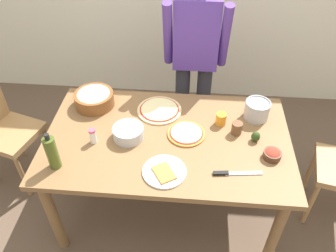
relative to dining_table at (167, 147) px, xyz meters
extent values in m
plane|color=brown|center=(0.00, 0.00, -0.67)|extent=(8.00, 8.00, 0.00)
cube|color=brown|center=(0.00, 0.00, 0.07)|extent=(1.60, 0.96, 0.04)
cylinder|color=brown|center=(-0.72, -0.40, -0.31)|extent=(0.07, 0.07, 0.72)
cylinder|color=brown|center=(0.72, -0.40, -0.31)|extent=(0.07, 0.07, 0.72)
cylinder|color=brown|center=(-0.72, 0.40, -0.31)|extent=(0.07, 0.07, 0.72)
cylinder|color=brown|center=(0.72, 0.40, -0.31)|extent=(0.07, 0.07, 0.72)
cylinder|color=#2D2D38|center=(0.06, 0.76, -0.24)|extent=(0.12, 0.12, 0.85)
cylinder|color=#2D2D38|center=(0.24, 0.76, -0.24)|extent=(0.12, 0.12, 0.85)
cube|color=#56389E|center=(0.15, 0.76, 0.46)|extent=(0.34, 0.20, 0.55)
cylinder|color=#56389E|center=(-0.06, 0.71, 0.46)|extent=(0.07, 0.21, 0.55)
cylinder|color=#56389E|center=(0.36, 0.71, 0.46)|extent=(0.07, 0.21, 0.55)
cube|color=#A37A4C|center=(-1.25, 0.23, -0.19)|extent=(0.50, 0.50, 0.05)
cylinder|color=#A37A4C|center=(-1.14, 0.02, -0.44)|extent=(0.04, 0.04, 0.45)
cylinder|color=#A37A4C|center=(-1.04, 0.34, -0.44)|extent=(0.04, 0.04, 0.45)
cylinder|color=#A37A4C|center=(-1.36, 0.44, -0.44)|extent=(0.04, 0.04, 0.45)
cylinder|color=#A37A4C|center=(1.12, 0.28, -0.44)|extent=(0.04, 0.04, 0.45)
cylinder|color=#A37A4C|center=(1.05, -0.06, -0.44)|extent=(0.04, 0.04, 0.45)
cylinder|color=beige|center=(-0.08, 0.26, 0.10)|extent=(0.32, 0.32, 0.01)
cylinder|color=#B22D1E|center=(-0.08, 0.26, 0.10)|extent=(0.28, 0.28, 0.00)
cylinder|color=beige|center=(-0.08, 0.26, 0.11)|extent=(0.26, 0.26, 0.00)
cylinder|color=#C67A33|center=(0.12, 0.03, 0.10)|extent=(0.25, 0.25, 0.01)
cylinder|color=#B22D1E|center=(0.12, 0.03, 0.10)|extent=(0.22, 0.22, 0.00)
cylinder|color=beige|center=(0.12, 0.03, 0.11)|extent=(0.20, 0.20, 0.00)
cylinder|color=white|center=(0.01, -0.30, 0.10)|extent=(0.26, 0.26, 0.01)
cube|color=#CC8438|center=(0.01, -0.32, 0.11)|extent=(0.16, 0.17, 0.01)
cylinder|color=brown|center=(-0.55, 0.29, 0.14)|extent=(0.28, 0.28, 0.10)
ellipsoid|color=beige|center=(-0.55, 0.29, 0.18)|extent=(0.25, 0.25, 0.05)
cylinder|color=#B7B7BC|center=(-0.25, -0.02, 0.13)|extent=(0.20, 0.20, 0.08)
cylinder|color=#4C2D1E|center=(0.65, -0.13, 0.11)|extent=(0.11, 0.11, 0.04)
ellipsoid|color=#9E3323|center=(0.65, -0.13, 0.13)|extent=(0.10, 0.10, 0.05)
cylinder|color=#47561E|center=(-0.64, -0.31, 0.20)|extent=(0.07, 0.07, 0.22)
cylinder|color=black|center=(-0.64, -0.31, 0.33)|extent=(0.03, 0.03, 0.04)
cylinder|color=#B7B7BC|center=(0.59, 0.25, 0.15)|extent=(0.17, 0.17, 0.12)
torus|color=#A5A5AD|center=(0.59, 0.25, 0.21)|extent=(0.17, 0.17, 0.01)
cylinder|color=orange|center=(0.35, 0.16, 0.13)|extent=(0.07, 0.07, 0.08)
cylinder|color=brown|center=(0.45, 0.08, 0.13)|extent=(0.07, 0.07, 0.08)
cylinder|color=white|center=(-0.47, -0.09, 0.14)|extent=(0.04, 0.04, 0.09)
cylinder|color=#D84C66|center=(-0.47, -0.09, 0.19)|extent=(0.04, 0.04, 0.02)
cube|color=silver|center=(0.47, -0.27, 0.09)|extent=(0.22, 0.05, 0.01)
cube|color=black|center=(0.34, -0.29, 0.10)|extent=(0.09, 0.03, 0.02)
ellipsoid|color=#2D4219|center=(0.57, 0.01, 0.13)|extent=(0.06, 0.06, 0.07)
camera|label=1|loc=(0.14, -1.61, 1.63)|focal=36.52mm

